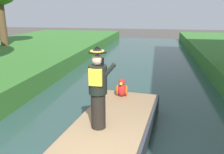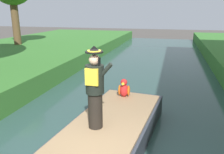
{
  "view_description": "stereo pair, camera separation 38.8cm",
  "coord_description": "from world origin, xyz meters",
  "views": [
    {
      "loc": [
        0.94,
        -3.82,
        3.25
      ],
      "look_at": [
        -0.14,
        1.79,
        1.61
      ],
      "focal_mm": 37.07,
      "sensor_mm": 36.0,
      "label": 1
    },
    {
      "loc": [
        1.32,
        -3.74,
        3.25
      ],
      "look_at": [
        -0.14,
        1.79,
        1.61
      ],
      "focal_mm": 37.07,
      "sensor_mm": 36.0,
      "label": 2
    }
  ],
  "objects": [
    {
      "name": "parrot_plush",
      "position": [
        -0.03,
        2.81,
        0.95
      ],
      "size": [
        0.36,
        0.35,
        0.57
      ],
      "color": "red",
      "rests_on": "boat"
    },
    {
      "name": "person_pirate",
      "position": [
        -0.24,
        0.75,
        1.64
      ],
      "size": [
        0.61,
        0.42,
        1.85
      ],
      "rotation": [
        0.0,
        0.0,
        -0.26
      ],
      "color": "black",
      "rests_on": "boat"
    },
    {
      "name": "boat",
      "position": [
        0.0,
        1.3,
        0.4
      ],
      "size": [
        2.24,
        4.37,
        0.61
      ],
      "color": "#333842",
      "rests_on": "canal_water"
    }
  ]
}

